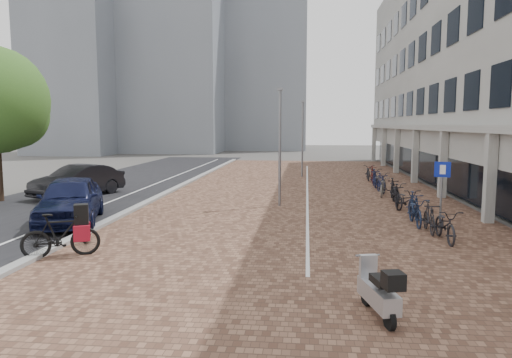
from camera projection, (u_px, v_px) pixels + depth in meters
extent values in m
plane|color=#474442|center=(235.00, 244.00, 14.30)|extent=(140.00, 140.00, 0.00)
cube|color=brown|center=(304.00, 190.00, 25.94)|extent=(14.50, 42.00, 0.04)
cube|color=black|center=(112.00, 187.00, 27.11)|extent=(8.00, 50.00, 0.03)
cube|color=gray|center=(178.00, 187.00, 26.69)|extent=(0.35, 42.00, 0.14)
cube|color=white|center=(146.00, 188.00, 26.90)|extent=(0.12, 44.00, 0.00)
cube|color=white|center=(307.00, 190.00, 25.92)|extent=(0.10, 30.00, 0.00)
cube|color=#ADADA7|center=(493.00, 41.00, 27.74)|extent=(8.00, 40.00, 13.00)
cube|color=black|center=(428.00, 156.00, 28.89)|extent=(0.15, 38.00, 3.20)
cube|color=#ADADA7|center=(426.00, 127.00, 28.71)|extent=(1.60, 38.00, 0.30)
cube|color=#ADADA7|center=(490.00, 177.00, 17.12)|extent=(0.35, 0.35, 3.40)
cube|color=#ADADA7|center=(443.00, 164.00, 23.05)|extent=(0.35, 0.35, 3.40)
cube|color=#ADADA7|center=(415.00, 156.00, 28.97)|extent=(0.35, 0.35, 3.40)
cube|color=#ADADA7|center=(397.00, 150.00, 34.90)|extent=(0.35, 0.35, 3.40)
cube|color=#ADADA7|center=(384.00, 147.00, 40.82)|extent=(0.35, 0.35, 3.40)
cube|color=#ADADA7|center=(374.00, 144.00, 46.75)|extent=(0.35, 0.35, 3.40)
cube|color=gray|center=(169.00, 29.00, 61.56)|extent=(14.00, 12.00, 32.00)
cube|color=gray|center=(265.00, 59.00, 67.55)|extent=(12.00, 10.00, 26.00)
cube|color=gray|center=(76.00, 72.00, 57.39)|extent=(10.00, 10.00, 20.00)
imported|color=black|center=(70.00, 200.00, 17.29)|extent=(3.57, 5.44, 1.72)
imported|color=black|center=(78.00, 181.00, 23.65)|extent=(3.46, 5.09, 1.59)
imported|color=black|center=(61.00, 235.00, 12.79)|extent=(2.10, 1.37, 1.23)
cube|color=black|center=(60.00, 215.00, 12.73)|extent=(0.48, 0.47, 0.55)
cube|color=maroon|center=(53.00, 233.00, 12.81)|extent=(0.44, 0.29, 0.43)
cube|color=maroon|center=(68.00, 233.00, 12.76)|extent=(0.44, 0.29, 0.43)
cylinder|color=slate|center=(441.00, 201.00, 15.49)|extent=(0.07, 0.07, 2.21)
cube|color=#0B1D9B|center=(442.00, 169.00, 15.34)|extent=(0.49, 0.17, 0.50)
cylinder|color=slate|center=(280.00, 148.00, 20.60)|extent=(0.12, 0.12, 5.14)
cylinder|color=gray|center=(302.00, 140.00, 32.16)|extent=(0.12, 0.12, 5.17)
sphere|color=#345B1F|center=(15.00, 115.00, 22.41)|extent=(3.16, 3.16, 3.16)
imported|color=black|center=(445.00, 225.00, 14.55)|extent=(0.70, 1.98, 1.04)
imported|color=black|center=(429.00, 218.00, 15.70)|extent=(0.57, 1.77, 1.05)
imported|color=#142039|center=(416.00, 211.00, 16.86)|extent=(0.73, 1.99, 1.04)
imported|color=#15203A|center=(414.00, 206.00, 17.97)|extent=(0.52, 1.75, 1.05)
imported|color=black|center=(406.00, 201.00, 19.12)|extent=(1.14, 2.08, 1.04)
imported|color=black|center=(397.00, 197.00, 20.27)|extent=(0.73, 1.80, 1.05)
imported|color=black|center=(396.00, 193.00, 21.38)|extent=(0.81, 2.01, 1.04)
imported|color=black|center=(393.00, 189.00, 22.52)|extent=(0.67, 1.79, 1.05)
imported|color=#5C5854|center=(383.00, 186.00, 23.68)|extent=(1.10, 2.07, 1.04)
imported|color=#131836|center=(381.00, 183.00, 24.81)|extent=(0.63, 1.78, 1.05)
imported|color=black|center=(380.00, 181.00, 25.93)|extent=(0.98, 2.05, 1.04)
imported|color=#121632|center=(374.00, 178.00, 27.08)|extent=(0.58, 1.77, 1.05)
imported|color=black|center=(375.00, 176.00, 28.20)|extent=(0.74, 1.99, 1.04)
imported|color=#501615|center=(372.00, 174.00, 29.33)|extent=(0.65, 1.79, 1.05)
imported|color=black|center=(368.00, 173.00, 30.48)|extent=(0.83, 2.02, 1.04)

